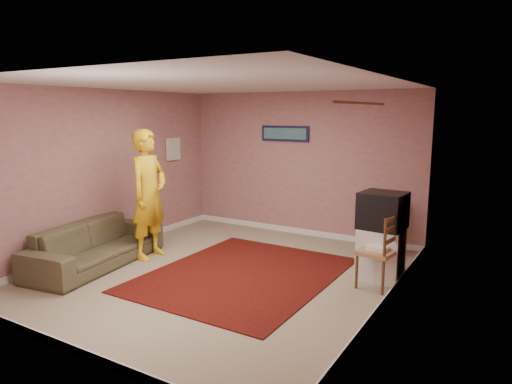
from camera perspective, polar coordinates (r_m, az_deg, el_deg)
The scene contains 26 objects.
ground at distance 6.52m, azimuth -4.22°, elevation -10.15°, with size 5.00×5.00×0.00m, color tan.
wall_back at distance 8.34m, azimuth 5.54°, elevation 3.47°, with size 4.50×0.02×2.60m, color #AF7377.
wall_front at distance 4.42m, azimuth -23.31°, elevation -3.14°, with size 4.50×0.02×2.60m, color #AF7377.
wall_left at distance 7.70m, azimuth -18.24°, elevation 2.46°, with size 0.02×5.00×2.60m, color #AF7377.
wall_right at distance 5.25m, azimuth 16.18°, elevation -0.74°, with size 0.02×5.00×2.60m, color #AF7377.
ceiling at distance 6.13m, azimuth -4.54°, elevation 13.31°, with size 4.50×5.00×0.02m, color silver.
baseboard_back at distance 8.57m, azimuth 5.37°, elevation -4.87°, with size 4.50×0.02×0.10m, color white.
baseboard_front at distance 4.85m, azimuth -22.14°, elevation -17.67°, with size 4.50×0.02×0.10m, color white.
baseboard_left at distance 7.94m, azimuth -17.70°, elevation -6.52°, with size 0.02×5.00×0.10m, color white.
baseboard_right at distance 5.61m, azimuth 15.45°, elevation -13.37°, with size 0.02×5.00×0.10m, color white.
window at distance 4.37m, azimuth 13.21°, elevation -0.71°, with size 0.01×1.10×1.50m, color black.
curtain_sheer at distance 4.28m, azimuth 12.31°, elevation -3.65°, with size 0.01×0.75×2.10m, color white.
curtain_floral at distance 4.94m, azimuth 14.73°, elevation -1.94°, with size 0.01×0.35×2.10m, color #F0E5CC.
curtain_rod at distance 4.31m, azimuth 13.11°, elevation 10.77°, with size 0.02×0.02×1.40m, color brown.
picture_back at distance 8.40m, azimuth 3.64°, elevation 7.30°, with size 0.95×0.04×0.28m.
picture_left at distance 8.78m, azimuth -10.30°, elevation 5.32°, with size 0.04×0.38×0.42m.
area_rug at distance 6.47m, azimuth -1.61°, elevation -10.23°, with size 2.35×2.93×0.02m, color #320508.
tv_cabinet at distance 6.44m, azimuth 15.32°, elevation -7.44°, with size 0.55×0.50×0.71m, color white.
crt_tv at distance 6.29m, azimuth 15.52°, elevation -2.23°, with size 0.62×0.56×0.49m.
chair_a at distance 7.43m, azimuth 15.37°, elevation -3.17°, with size 0.55×0.54×0.53m.
dvd_player at distance 7.44m, azimuth 15.35°, elevation -3.65°, with size 0.38×0.27×0.07m, color #A8A8AD.
blue_throw at distance 7.57m, azimuth 15.82°, elevation -1.47°, with size 0.40×0.05×0.42m, color #88A8DF.
chair_b at distance 6.05m, azimuth 14.91°, elevation -6.16°, with size 0.48×0.50×0.53m.
game_console at distance 6.07m, azimuth 14.88°, elevation -6.81°, with size 0.25×0.18×0.05m, color white.
sofa at distance 7.14m, azimuth -19.32°, elevation -6.20°, with size 2.18×0.85×0.64m, color brown.
person at distance 7.17m, azimuth -13.24°, elevation -0.28°, with size 0.73×0.48×1.99m, color yellow.
Camera 1 is at (3.52, -5.01, 2.24)m, focal length 32.00 mm.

